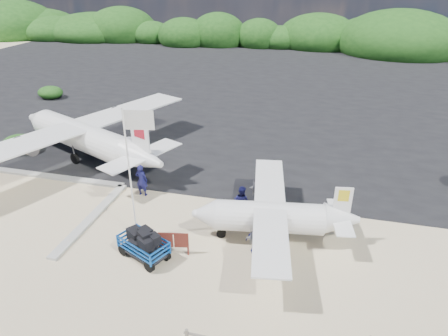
% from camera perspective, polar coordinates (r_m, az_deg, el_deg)
% --- Properties ---
extents(ground, '(160.00, 160.00, 0.00)m').
position_cam_1_polar(ground, '(19.39, -8.94, -11.34)').
color(ground, beige).
extents(asphalt_apron, '(90.00, 50.00, 0.04)m').
position_cam_1_polar(asphalt_apron, '(45.94, 5.50, 11.64)').
color(asphalt_apron, '#B2B2B2').
rests_on(asphalt_apron, ground).
extents(lagoon, '(9.00, 7.00, 0.40)m').
position_cam_1_polar(lagoon, '(24.87, -27.20, -5.03)').
color(lagoon, '#B2B2B2').
rests_on(lagoon, ground).
extents(vegetation_band, '(124.00, 8.00, 4.40)m').
position_cam_1_polar(vegetation_band, '(70.22, 8.86, 16.69)').
color(vegetation_band, '#B2B2B2').
rests_on(vegetation_band, ground).
extents(baggage_cart, '(2.85, 2.33, 1.24)m').
position_cam_1_polar(baggage_cart, '(19.04, -11.24, -12.39)').
color(baggage_cart, '#0A47A3').
rests_on(baggage_cart, ground).
extents(flagpole, '(1.40, 0.80, 6.61)m').
position_cam_1_polar(flagpole, '(20.42, -12.30, -9.47)').
color(flagpole, white).
rests_on(flagpole, ground).
extents(signboard, '(1.47, 0.40, 1.21)m').
position_cam_1_polar(signboard, '(19.01, -7.08, -12.09)').
color(signboard, maroon).
rests_on(signboard, ground).
extents(crew_a, '(0.71, 0.47, 1.94)m').
position_cam_1_polar(crew_a, '(23.33, -11.70, -1.71)').
color(crew_a, '#131449').
rests_on(crew_a, ground).
extents(crew_b, '(1.05, 0.93, 1.81)m').
position_cam_1_polar(crew_b, '(20.95, 2.49, -4.82)').
color(crew_b, '#131449').
rests_on(crew_b, ground).
extents(crew_c, '(0.96, 0.63, 1.52)m').
position_cam_1_polar(crew_c, '(18.55, 4.51, -10.12)').
color(crew_c, '#131449').
rests_on(crew_c, ground).
extents(aircraft_large, '(22.14, 22.14, 5.05)m').
position_cam_1_polar(aircraft_large, '(41.47, 25.04, 7.59)').
color(aircraft_large, '#B2B2B2').
rests_on(aircraft_large, ground).
extents(aircraft_small, '(9.31, 9.31, 2.94)m').
position_cam_1_polar(aircraft_small, '(50.33, -5.91, 12.95)').
color(aircraft_small, '#B2B2B2').
rests_on(aircraft_small, ground).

